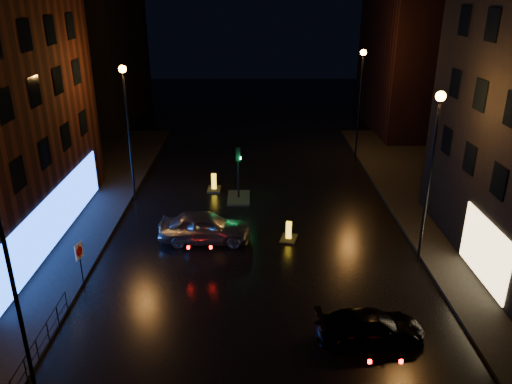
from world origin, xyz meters
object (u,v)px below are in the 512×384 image
traffic_signal (239,191)px  road_sign_left (79,255)px  dark_sedan (370,327)px  bollard_far (214,187)px  silver_hatchback (205,227)px  bollard_near (289,236)px  road_sign_right (422,232)px

traffic_signal → road_sign_left: 12.23m
road_sign_left → dark_sedan: bearing=-3.5°
traffic_signal → road_sign_left: size_ratio=1.56×
bollard_far → silver_hatchback: bearing=-88.4°
silver_hatchback → bollard_near: silver_hatchback is taller
traffic_signal → silver_hatchback: (-1.63, -5.74, 0.32)m
road_sign_right → dark_sedan: bearing=79.4°
traffic_signal → bollard_far: traffic_signal is taller
silver_hatchback → bollard_far: size_ratio=3.62×
silver_hatchback → dark_sedan: silver_hatchback is taller
road_sign_left → traffic_signal: bearing=70.2°
dark_sedan → road_sign_left: bearing=68.6°
bollard_near → bollard_far: bollard_far is taller
silver_hatchback → road_sign_left: 6.79m
bollard_near → road_sign_right: (6.29, -2.20, 1.29)m
bollard_near → bollard_far: 8.42m
silver_hatchback → road_sign_left: (-5.07, -4.43, 0.84)m
silver_hatchback → dark_sedan: size_ratio=1.16×
traffic_signal → road_sign_left: traffic_signal is taller
traffic_signal → silver_hatchback: size_ratio=0.72×
road_sign_left → bollard_far: bearing=80.3°
silver_hatchback → road_sign_left: road_sign_left is taller
road_sign_left → road_sign_right: (15.79, 2.34, -0.14)m
road_sign_right → silver_hatchback: bearing=10.4°
bollard_far → road_sign_left: 12.80m
bollard_near → road_sign_left: 10.63m
bollard_near → road_sign_left: (-9.50, -4.54, 1.43)m
traffic_signal → road_sign_right: size_ratio=1.70×
traffic_signal → silver_hatchback: 5.97m
silver_hatchback → road_sign_right: bearing=-99.1°
traffic_signal → road_sign_right: 12.05m
bollard_near → bollard_far: size_ratio=1.03×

